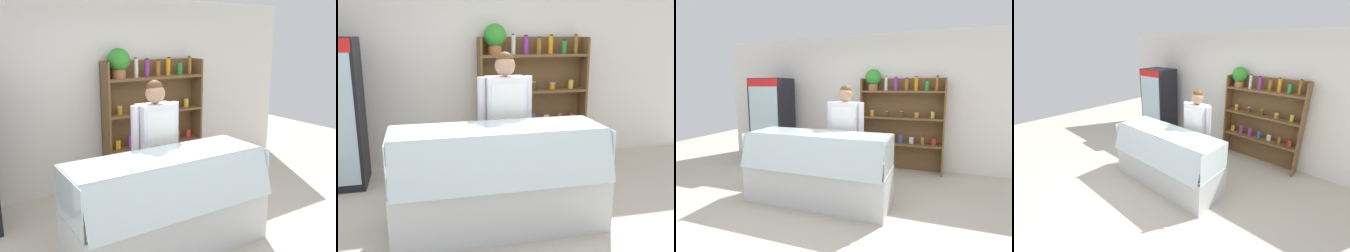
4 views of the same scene
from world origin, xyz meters
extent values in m
plane|color=beige|center=(0.00, 0.00, 0.00)|extent=(12.00, 12.00, 0.00)
cube|color=white|center=(0.00, 2.16, 1.35)|extent=(6.80, 0.10, 2.70)
cylinder|color=purple|center=(-1.75, 1.33, 0.33)|extent=(0.07, 0.07, 0.16)
cylinder|color=silver|center=(-1.75, 1.33, 0.82)|extent=(0.06, 0.06, 0.18)
cylinder|color=orange|center=(-1.75, 1.33, 1.27)|extent=(0.06, 0.06, 0.14)
cube|color=brown|center=(0.73, 2.06, 0.91)|extent=(1.59, 0.02, 1.82)
cube|color=brown|center=(-0.05, 1.92, 0.91)|extent=(0.03, 0.28, 1.82)
cube|color=brown|center=(1.51, 1.92, 0.91)|extent=(0.03, 0.28, 1.82)
cube|color=brown|center=(0.73, 1.92, 0.54)|extent=(1.53, 0.28, 0.04)
cube|color=brown|center=(0.73, 1.92, 1.05)|extent=(1.53, 0.28, 0.04)
cube|color=brown|center=(0.73, 1.92, 1.56)|extent=(1.53, 0.28, 0.04)
cylinder|color=#996038|center=(0.16, 1.92, 1.64)|extent=(0.19, 0.19, 0.12)
sphere|color=green|center=(0.16, 1.92, 1.84)|extent=(0.32, 0.32, 0.32)
cylinder|color=silver|center=(0.42, 1.90, 1.71)|extent=(0.06, 0.06, 0.26)
cylinder|color=black|center=(0.42, 1.92, 1.85)|extent=(0.04, 0.04, 0.02)
cylinder|color=purple|center=(0.61, 1.92, 1.70)|extent=(0.07, 0.07, 0.25)
cylinder|color=black|center=(0.61, 1.92, 1.84)|extent=(0.05, 0.05, 0.02)
cylinder|color=#9E6623|center=(0.81, 1.95, 1.69)|extent=(0.07, 0.07, 0.23)
cylinder|color=black|center=(0.81, 1.92, 1.81)|extent=(0.05, 0.05, 0.02)
cylinder|color=orange|center=(0.99, 1.95, 1.71)|extent=(0.07, 0.07, 0.26)
cylinder|color=black|center=(0.99, 1.92, 1.84)|extent=(0.04, 0.04, 0.02)
cylinder|color=#2D8C38|center=(1.18, 1.92, 1.67)|extent=(0.08, 0.08, 0.19)
cylinder|color=black|center=(1.18, 1.92, 1.77)|extent=(0.05, 0.05, 0.02)
cylinder|color=#9E6623|center=(1.36, 1.90, 1.71)|extent=(0.06, 0.06, 0.26)
cylinder|color=black|center=(1.36, 1.92, 1.85)|extent=(0.04, 0.04, 0.02)
cylinder|color=orange|center=(0.16, 1.92, 1.12)|extent=(0.08, 0.08, 0.11)
cylinder|color=silver|center=(0.16, 1.92, 1.18)|extent=(0.08, 0.08, 0.01)
cylinder|color=brown|center=(0.45, 1.92, 1.12)|extent=(0.07, 0.07, 0.10)
cylinder|color=silver|center=(0.45, 1.92, 1.18)|extent=(0.07, 0.07, 0.01)
cylinder|color=brown|center=(0.73, 1.91, 1.12)|extent=(0.07, 0.07, 0.11)
cylinder|color=gold|center=(0.73, 1.92, 1.18)|extent=(0.07, 0.07, 0.01)
cylinder|color=orange|center=(1.02, 1.93, 1.11)|extent=(0.09, 0.09, 0.08)
cylinder|color=silver|center=(1.02, 1.92, 1.16)|extent=(0.09, 0.09, 0.01)
cylinder|color=yellow|center=(1.31, 1.92, 1.13)|extent=(0.07, 0.07, 0.11)
cylinder|color=silver|center=(1.31, 1.92, 1.19)|extent=(0.07, 0.07, 0.01)
cube|color=orange|center=(0.11, 1.92, 0.63)|extent=(0.08, 0.05, 0.13)
cube|color=purple|center=(0.32, 1.92, 0.65)|extent=(0.08, 0.04, 0.18)
cube|color=purple|center=(0.52, 1.92, 0.65)|extent=(0.07, 0.05, 0.18)
cube|color=#3356B2|center=(0.73, 1.92, 0.64)|extent=(0.06, 0.04, 0.15)
cube|color=silver|center=(0.94, 1.92, 0.63)|extent=(0.08, 0.04, 0.13)
cube|color=#9E6623|center=(1.14, 1.92, 0.63)|extent=(0.06, 0.04, 0.14)
cube|color=red|center=(1.35, 1.92, 0.62)|extent=(0.07, 0.05, 0.12)
cube|color=silver|center=(-0.19, 0.09, 0.28)|extent=(2.04, 0.75, 0.55)
cube|color=white|center=(-0.19, 0.09, 0.57)|extent=(1.98, 0.69, 0.03)
cube|color=silver|center=(-0.19, -0.26, 0.78)|extent=(2.00, 0.16, 0.47)
cube|color=silver|center=(-0.19, 0.14, 1.00)|extent=(2.00, 0.59, 0.01)
cube|color=silver|center=(-1.20, 0.09, 0.78)|extent=(0.01, 0.71, 0.45)
cube|color=silver|center=(0.83, 0.09, 0.78)|extent=(0.01, 0.71, 0.45)
cube|color=tan|center=(-0.99, 0.18, 0.61)|extent=(0.17, 0.12, 0.05)
cube|color=white|center=(-0.99, -0.04, 0.61)|extent=(0.05, 0.03, 0.02)
cube|color=tan|center=(-0.67, 0.18, 0.61)|extent=(0.16, 0.13, 0.06)
cube|color=white|center=(-0.67, -0.04, 0.61)|extent=(0.05, 0.03, 0.02)
cube|color=tan|center=(-0.35, 0.18, 0.61)|extent=(0.16, 0.13, 0.05)
cube|color=white|center=(-0.35, -0.04, 0.61)|extent=(0.05, 0.03, 0.02)
cube|color=tan|center=(-0.03, 0.18, 0.61)|extent=(0.16, 0.14, 0.05)
cube|color=white|center=(-0.03, -0.04, 0.61)|extent=(0.05, 0.03, 0.02)
cube|color=tan|center=(0.29, 0.18, 0.61)|extent=(0.16, 0.14, 0.04)
cube|color=white|center=(0.29, -0.04, 0.61)|extent=(0.05, 0.03, 0.02)
cube|color=tan|center=(0.61, 0.18, 0.61)|extent=(0.16, 0.14, 0.05)
cube|color=white|center=(0.61, -0.04, 0.61)|extent=(0.05, 0.03, 0.02)
cylinder|color=#C1706B|center=(-1.03, -0.02, 0.66)|extent=(0.14, 0.16, 0.16)
cylinder|color=#C1706B|center=(-0.81, -0.02, 0.64)|extent=(0.20, 0.13, 0.12)
cylinder|color=#A35B4C|center=(-0.59, -0.02, 0.66)|extent=(0.18, 0.17, 0.16)
cylinder|color=white|center=(0.32, 0.00, 0.68)|extent=(0.07, 0.07, 0.19)
cylinder|color=white|center=(0.42, 0.00, 0.69)|extent=(0.07, 0.07, 0.21)
cylinder|color=#2D2D38|center=(-0.08, 0.68, 0.39)|extent=(0.13, 0.13, 0.78)
cylinder|color=#2D2D38|center=(0.11, 0.68, 0.39)|extent=(0.13, 0.13, 0.78)
cube|color=white|center=(0.01, 0.68, 1.10)|extent=(0.42, 0.24, 0.64)
cube|color=white|center=(0.01, 0.56, 0.75)|extent=(0.35, 0.01, 1.20)
cylinder|color=white|center=(-0.24, 0.68, 1.13)|extent=(0.09, 0.09, 0.58)
cylinder|color=white|center=(0.27, 0.68, 1.13)|extent=(0.09, 0.09, 0.58)
sphere|color=tan|center=(0.01, 0.68, 1.53)|extent=(0.22, 0.22, 0.22)
sphere|color=brown|center=(0.01, 0.69, 1.59)|extent=(0.19, 0.19, 0.19)
camera|label=1|loc=(-2.06, -2.84, 2.13)|focal=40.00mm
camera|label=2|loc=(-0.91, -3.22, 1.87)|focal=40.00mm
camera|label=3|loc=(1.37, -3.20, 1.66)|focal=28.00mm
camera|label=4|loc=(2.41, -2.43, 2.47)|focal=24.00mm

